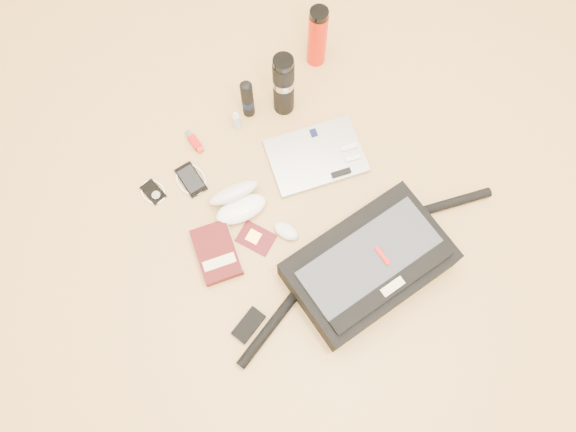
{
  "coord_description": "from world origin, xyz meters",
  "views": [
    {
      "loc": [
        -0.44,
        -0.44,
        1.86
      ],
      "look_at": [
        -0.04,
        0.04,
        0.06
      ],
      "focal_mm": 35.0,
      "sensor_mm": 36.0,
      "label": 1
    }
  ],
  "objects_px": {
    "messenger_bag": "(368,266)",
    "thermos_red": "(317,37)",
    "laptop": "(316,156)",
    "thermos_black": "(284,85)",
    "book": "(217,252)"
  },
  "relations": [
    {
      "from": "book",
      "to": "thermos_red",
      "type": "bearing_deg",
      "value": 46.33
    },
    {
      "from": "book",
      "to": "thermos_black",
      "type": "xyz_separation_m",
      "value": [
        0.54,
        0.3,
        0.13
      ]
    },
    {
      "from": "thermos_black",
      "to": "thermos_red",
      "type": "relative_size",
      "value": 1.07
    },
    {
      "from": "laptop",
      "to": "thermos_black",
      "type": "relative_size",
      "value": 1.34
    },
    {
      "from": "laptop",
      "to": "thermos_red",
      "type": "bearing_deg",
      "value": 71.22
    },
    {
      "from": "thermos_black",
      "to": "thermos_red",
      "type": "distance_m",
      "value": 0.24
    },
    {
      "from": "messenger_bag",
      "to": "book",
      "type": "bearing_deg",
      "value": 138.85
    },
    {
      "from": "thermos_red",
      "to": "thermos_black",
      "type": "bearing_deg",
      "value": -159.41
    },
    {
      "from": "laptop",
      "to": "thermos_black",
      "type": "xyz_separation_m",
      "value": [
        0.04,
        0.24,
        0.14
      ]
    },
    {
      "from": "laptop",
      "to": "thermos_red",
      "type": "xyz_separation_m",
      "value": [
        0.27,
        0.33,
        0.13
      ]
    },
    {
      "from": "book",
      "to": "thermos_black",
      "type": "bearing_deg",
      "value": 48.83
    },
    {
      "from": "messenger_bag",
      "to": "laptop",
      "type": "xyz_separation_m",
      "value": [
        0.14,
        0.43,
        -0.05
      ]
    },
    {
      "from": "messenger_bag",
      "to": "book",
      "type": "distance_m",
      "value": 0.51
    },
    {
      "from": "book",
      "to": "thermos_red",
      "type": "xyz_separation_m",
      "value": [
        0.77,
        0.39,
        0.12
      ]
    },
    {
      "from": "messenger_bag",
      "to": "thermos_red",
      "type": "height_order",
      "value": "thermos_red"
    }
  ]
}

